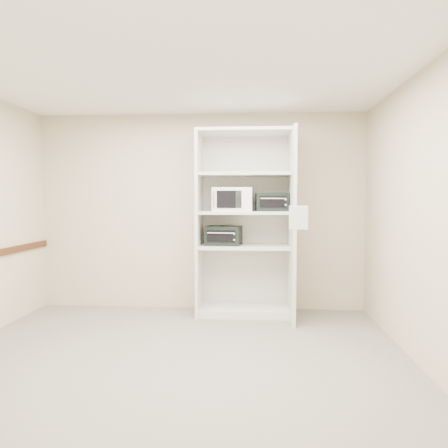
# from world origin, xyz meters

# --- Properties ---
(floor) EXTENTS (4.50, 4.00, 0.01)m
(floor) POSITION_xyz_m (0.00, 0.00, 0.00)
(floor) COLOR #6C655A
(floor) RESTS_ON ground
(ceiling) EXTENTS (4.50, 4.00, 0.01)m
(ceiling) POSITION_xyz_m (0.00, 0.00, 2.70)
(ceiling) COLOR white
(wall_back) EXTENTS (4.50, 0.02, 2.70)m
(wall_back) POSITION_xyz_m (0.00, 2.00, 1.35)
(wall_back) COLOR beige
(wall_back) RESTS_ON ground
(wall_front) EXTENTS (4.50, 0.02, 2.70)m
(wall_front) POSITION_xyz_m (0.00, -2.00, 1.35)
(wall_front) COLOR beige
(wall_front) RESTS_ON ground
(wall_right) EXTENTS (0.02, 4.00, 2.70)m
(wall_right) POSITION_xyz_m (2.25, 0.00, 1.35)
(wall_right) COLOR beige
(wall_right) RESTS_ON ground
(shelving_unit) EXTENTS (1.24, 0.92, 2.42)m
(shelving_unit) POSITION_xyz_m (0.67, 1.70, 1.13)
(shelving_unit) COLOR silver
(shelving_unit) RESTS_ON floor
(microwave) EXTENTS (0.53, 0.42, 0.31)m
(microwave) POSITION_xyz_m (0.47, 1.67, 1.52)
(microwave) COLOR white
(microwave) RESTS_ON shelving_unit
(toaster_oven_upper) EXTENTS (0.43, 0.33, 0.24)m
(toaster_oven_upper) POSITION_xyz_m (0.97, 1.68, 1.49)
(toaster_oven_upper) COLOR black
(toaster_oven_upper) RESTS_ON shelving_unit
(toaster_oven_lower) EXTENTS (0.49, 0.39, 0.25)m
(toaster_oven_lower) POSITION_xyz_m (0.35, 1.71, 1.05)
(toaster_oven_lower) COLOR black
(toaster_oven_lower) RESTS_ON shelving_unit
(paper_sign) EXTENTS (0.21, 0.02, 0.27)m
(paper_sign) POSITION_xyz_m (1.26, 1.07, 1.31)
(paper_sign) COLOR white
(paper_sign) RESTS_ON shelving_unit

